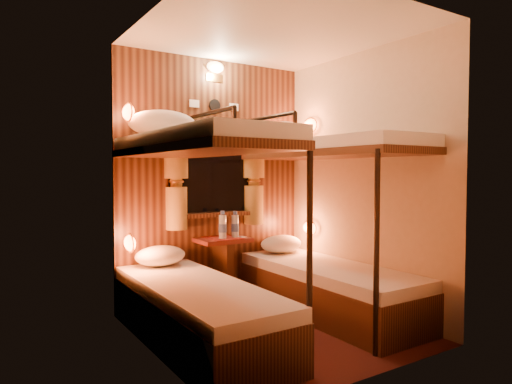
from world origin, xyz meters
TOP-DOWN VIEW (x-y plane):
  - floor at (0.00, 0.00)m, footprint 2.10×2.10m
  - ceiling at (0.00, 0.00)m, footprint 2.10×2.10m
  - wall_back at (0.00, 1.05)m, footprint 2.40×0.00m
  - wall_front at (0.00, -1.05)m, footprint 2.40×0.00m
  - wall_left at (-1.00, 0.00)m, footprint 0.00×2.40m
  - wall_right at (1.00, 0.00)m, footprint 0.00×2.40m
  - back_panel at (0.00, 1.04)m, footprint 2.00×0.03m
  - bunk_left at (-0.65, 0.07)m, footprint 0.72×1.90m
  - bunk_right at (0.65, 0.07)m, footprint 0.72×1.90m
  - window at (0.00, 1.00)m, footprint 1.00×0.12m
  - curtains at (0.00, 0.97)m, footprint 1.10×0.22m
  - back_fixtures at (0.00, 1.00)m, footprint 0.54×0.09m
  - reading_lamps at (-0.00, 0.70)m, footprint 2.00×0.20m
  - table at (0.00, 0.85)m, footprint 0.50×0.34m
  - bottle_left at (-0.03, 0.81)m, footprint 0.08×0.08m
  - bottle_right at (0.11, 0.81)m, footprint 0.07×0.07m
  - sachet_a at (0.18, 0.78)m, footprint 0.09×0.08m
  - sachet_b at (0.13, 0.82)m, footprint 0.09×0.08m
  - pillow_lower_left at (-0.65, 0.82)m, footprint 0.45×0.32m
  - pillow_lower_right at (0.65, 0.79)m, footprint 0.46×0.33m
  - pillow_upper_left at (-0.65, 0.73)m, footprint 0.60×0.43m
  - pillow_upper_right at (0.65, 0.72)m, footprint 0.54×0.39m

SIDE VIEW (x-z plane):
  - floor at x=0.00m, z-range 0.00..0.00m
  - table at x=0.00m, z-range 0.09..0.74m
  - pillow_lower_left at x=-0.65m, z-range 0.46..0.63m
  - pillow_lower_right at x=0.65m, z-range 0.46..0.64m
  - bunk_left at x=-0.65m, z-range -0.35..1.47m
  - bunk_right at x=0.65m, z-range -0.35..1.47m
  - sachet_a at x=0.18m, z-range 0.65..0.66m
  - sachet_b at x=0.13m, z-range 0.65..0.66m
  - bottle_right at x=0.11m, z-range 0.63..0.89m
  - bottle_left at x=-0.03m, z-range 0.63..0.90m
  - window at x=0.00m, z-range 0.79..1.58m
  - wall_back at x=0.00m, z-range 0.00..2.40m
  - wall_front at x=0.00m, z-range 0.00..2.40m
  - wall_left at x=-1.00m, z-range 0.00..2.40m
  - wall_right at x=1.00m, z-range 0.00..2.40m
  - back_panel at x=0.00m, z-range 0.00..2.40m
  - reading_lamps at x=0.00m, z-range 0.62..1.86m
  - curtains at x=0.00m, z-range 0.76..1.76m
  - pillow_upper_right at x=0.65m, z-range 1.59..1.80m
  - pillow_upper_left at x=-0.65m, z-range 1.59..1.82m
  - back_fixtures at x=0.00m, z-range 2.00..2.49m
  - ceiling at x=0.00m, z-range 2.40..2.40m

